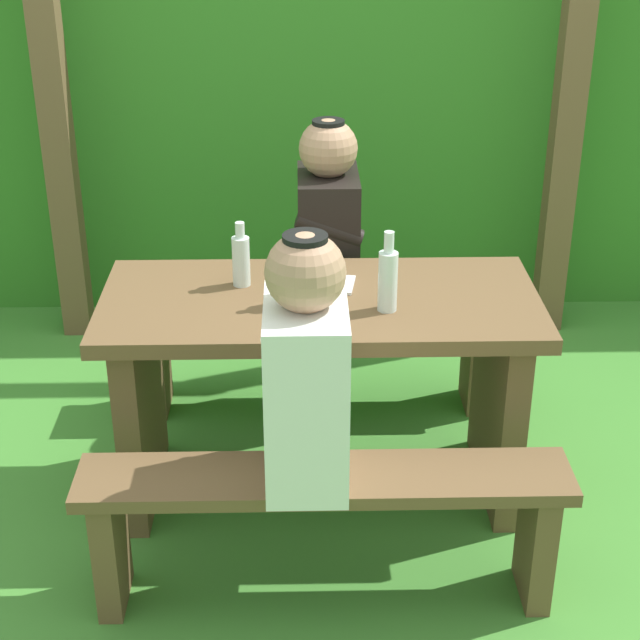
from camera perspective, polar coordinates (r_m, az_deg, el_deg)
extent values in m
plane|color=#438632|center=(3.52, 0.00, -9.52)|extent=(12.00, 12.00, 0.00)
cube|color=#337A24|center=(4.92, -0.54, 14.17)|extent=(6.40, 0.90, 2.08)
cube|color=brown|center=(4.35, -15.09, 12.31)|extent=(0.12, 0.12, 2.16)
cube|color=brown|center=(4.39, 14.18, 12.51)|extent=(0.12, 0.12, 2.16)
cube|color=brown|center=(3.17, 0.00, 0.92)|extent=(1.40, 0.64, 0.05)
cube|color=brown|center=(3.38, -10.26, -4.81)|extent=(0.08, 0.54, 0.68)
cube|color=brown|center=(3.40, 10.19, -4.57)|extent=(0.08, 0.54, 0.68)
cube|color=brown|center=(2.83, 0.26, -9.15)|extent=(1.40, 0.24, 0.04)
cube|color=brown|center=(3.01, -11.92, -12.53)|extent=(0.07, 0.22, 0.40)
cube|color=brown|center=(3.04, 12.31, -12.18)|extent=(0.07, 0.22, 0.40)
cube|color=brown|center=(3.79, -0.19, 0.57)|extent=(1.40, 0.24, 0.04)
cube|color=brown|center=(3.93, -9.28, -2.43)|extent=(0.07, 0.22, 0.40)
cube|color=brown|center=(3.95, 8.85, -2.23)|extent=(0.07, 0.22, 0.40)
cube|color=white|center=(2.68, -0.80, -4.25)|extent=(0.22, 0.34, 0.52)
sphere|color=tan|center=(2.52, -0.85, 2.74)|extent=(0.21, 0.21, 0.21)
cylinder|color=black|center=(2.48, -0.86, 4.64)|extent=(0.12, 0.12, 0.02)
cylinder|color=white|center=(2.75, -0.84, -0.91)|extent=(0.25, 0.07, 0.15)
cube|color=black|center=(3.68, 0.46, 4.51)|extent=(0.22, 0.34, 0.52)
sphere|color=tan|center=(3.56, 0.48, 9.82)|extent=(0.21, 0.21, 0.21)
cylinder|color=black|center=(3.54, 0.48, 11.21)|extent=(0.12, 0.12, 0.02)
cylinder|color=black|center=(3.51, 0.53, 5.26)|extent=(0.25, 0.07, 0.15)
cylinder|color=silver|center=(3.21, -1.29, 2.72)|extent=(0.08, 0.08, 0.10)
cylinder|color=silver|center=(3.22, -4.55, 3.37)|extent=(0.06, 0.06, 0.16)
cylinder|color=silver|center=(3.18, -4.62, 5.16)|extent=(0.03, 0.03, 0.05)
cylinder|color=silver|center=(3.08, -1.30, 2.49)|extent=(0.06, 0.06, 0.18)
cylinder|color=silver|center=(3.03, -1.32, 4.63)|extent=(0.03, 0.03, 0.07)
cylinder|color=silver|center=(3.04, 3.91, 2.21)|extent=(0.06, 0.06, 0.19)
cylinder|color=silver|center=(2.99, 3.98, 4.47)|extent=(0.03, 0.03, 0.07)
cube|color=silver|center=(3.23, 1.33, 2.04)|extent=(0.09, 0.15, 0.01)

